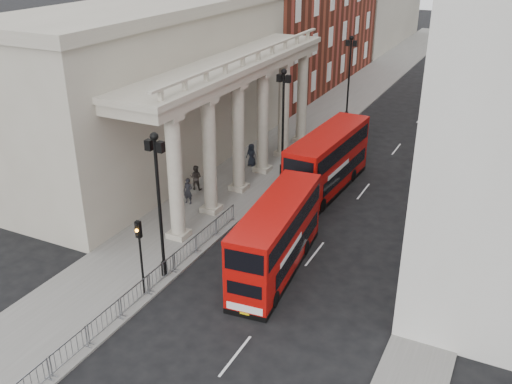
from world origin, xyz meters
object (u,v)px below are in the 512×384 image
Objects in this scene: lamp_post_mid at (283,116)px; pedestrian_c at (251,155)px; traffic_light at (140,245)px; pedestrian_b at (196,177)px; bus_far at (328,160)px; lamp_post_south at (159,197)px; bus_near at (277,236)px; pedestrian_a at (188,191)px; lamp_post_north at (349,72)px.

pedestrian_c is (-3.02, 0.66, -3.87)m from lamp_post_mid.
pedestrian_b is at bearing 110.17° from traffic_light.
bus_far reaches higher than pedestrian_b.
traffic_light is at bearing -100.14° from bus_far.
pedestrian_b is at bearing -130.21° from lamp_post_mid.
traffic_light is (0.10, -2.02, -1.80)m from lamp_post_south.
bus_far reaches higher than pedestrian_c.
traffic_light reaches higher than pedestrian_b.
bus_near reaches higher than pedestrian_a.
pedestrian_c is at bearing -114.69° from pedestrian_b.
lamp_post_north is at bearing -112.50° from pedestrian_b.
bus_far is (4.02, -16.89, -2.58)m from lamp_post_north.
pedestrian_b is at bearing -149.61° from bus_far.
bus_near is (5.16, 5.40, -0.94)m from traffic_light.
lamp_post_south is 0.85× the size of bus_near.
pedestrian_c is (-8.28, 13.28, -1.13)m from bus_near.
lamp_post_south reaches higher than bus_near.
bus_near reaches higher than pedestrian_c.
bus_near is 12.24m from pedestrian_b.
lamp_post_north reaches higher than pedestrian_b.
lamp_post_south is 17.37m from pedestrian_c.
lamp_post_north is 4.48× the size of pedestrian_a.
pedestrian_b is (-8.56, -4.48, -1.27)m from bus_far.
pedestrian_b is (-4.54, -21.38, -3.85)m from lamp_post_north.
lamp_post_north reaches higher than bus_far.
lamp_post_mid reaches higher than pedestrian_a.
lamp_post_north is 1.93× the size of traffic_light.
lamp_post_south is 15.85m from bus_far.
lamp_post_south is at bearing -73.11° from pedestrian_c.
bus_far is at bearing -5.82° from pedestrian_c.
traffic_light is 13.62m from pedestrian_b.
bus_far is 10.38m from pedestrian_a.
bus_far is 5.61× the size of pedestrian_a.
pedestrian_a is 1.01× the size of pedestrian_c.
bus_far is (4.02, -0.89, -2.58)m from lamp_post_mid.
lamp_post_south is 2.71m from traffic_light.
lamp_post_south is at bearing 92.84° from traffic_light.
lamp_post_mid is 4.43× the size of pedestrian_b.
lamp_post_mid is 13.95m from bus_near.
lamp_post_mid is 9.35m from pedestrian_a.
pedestrian_a is (-3.76, -7.64, -3.86)m from lamp_post_mid.
lamp_post_mid is 4.86m from bus_far.
bus_near is 0.94× the size of bus_far.
bus_far is at bearing 90.61° from bus_near.
lamp_post_south reaches higher than traffic_light.
bus_far reaches higher than pedestrian_a.
lamp_post_mid is at bearing -5.75° from pedestrian_c.
lamp_post_south reaches higher than pedestrian_c.
bus_far is 9.75m from pedestrian_b.
pedestrian_c is at bearing 100.26° from lamp_post_south.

